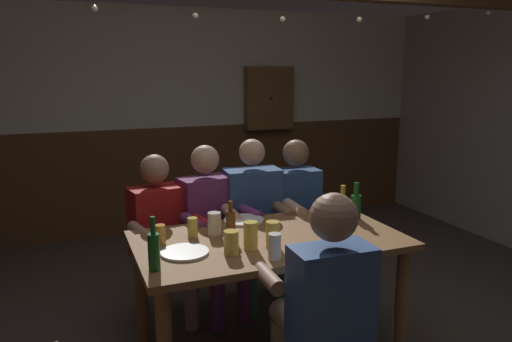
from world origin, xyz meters
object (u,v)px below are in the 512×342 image
Objects in this scene: bottle_0 at (356,205)px; plate_0 at (185,252)px; person_3 at (299,212)px; pint_glass_5 at (251,235)px; pint_glass_0 at (193,227)px; person_2 at (255,214)px; pint_glass_1 at (273,234)px; plate_1 at (244,220)px; bottle_1 at (342,213)px; pint_glass_2 at (160,234)px; table_candle at (331,240)px; pint_glass_3 at (275,247)px; person_1 at (211,222)px; condiment_caddy at (343,210)px; bottle_2 at (154,250)px; pint_glass_4 at (214,224)px; dining_table at (269,255)px; bottle_3 at (231,223)px; person_0 at (161,231)px; person_4 at (323,296)px; wall_dart_cabinet at (269,98)px; pint_glass_6 at (231,242)px.

plate_0 is at bearing -170.43° from bottle_0.
person_3 is 1.10m from pint_glass_5.
person_2 is at bearing 40.18° from pint_glass_0.
plate_1 is at bearing 88.31° from pint_glass_1.
pint_glass_2 is at bearing 169.56° from bottle_1.
table_candle is at bearing -64.95° from plate_1.
bottle_0 is 0.93m from pint_glass_3.
person_1 is 0.57m from pint_glass_0.
person_3 is at bearing 57.20° from pint_glass_3.
person_1 reaches higher than plate_0.
person_1 is 0.94m from condiment_caddy.
bottle_2 reaches higher than bottle_0.
plate_0 is 0.35m from pint_glass_4.
pint_glass_1 reaches higher than pint_glass_4.
bottle_2 is (-0.73, -0.25, 0.22)m from dining_table.
person_2 reaches higher than bottle_3.
plate_1 is at bearing 136.81° from person_0.
bottle_0 reaches higher than pint_glass_2.
table_candle is 0.38m from pint_glass_3.
person_3 is at bearing 35.87° from bottle_2.
person_4 is (-0.17, -1.35, -0.02)m from person_2.
pint_glass_2 is at bearing 130.10° from person_4.
condiment_caddy is 0.86m from pint_glass_1.
person_0 is 1.25m from table_candle.
wall_dart_cabinet reaches higher than person_1.
bottle_3 is at bearing 103.13° from pint_glass_5.
person_1 is 1.74× the size of wall_dart_cabinet.
plate_1 is 1.90× the size of pint_glass_4.
pint_glass_1 is at bearing -9.87° from plate_0.
pint_glass_1 is at bearing -112.70° from wall_dart_cabinet.
person_2 is 0.78m from bottle_0.
wall_dart_cabinet is at bearing 67.43° from pint_glass_3.
person_2 is 0.76m from bottle_3.
pint_glass_5 is (-0.17, -0.14, 0.19)m from dining_table.
plate_0 is at bearing 53.07° from person_1.
pint_glass_0 is 0.60m from pint_glass_3.
condiment_caddy is at bearing 31.07° from pint_glass_1.
bottle_2 is 2.52× the size of pint_glass_2.
pint_glass_2 is 0.78× the size of pint_glass_3.
plate_0 is at bearing -163.80° from condiment_caddy.
plate_1 is (0.51, 0.43, 0.00)m from plate_0.
bottle_0 is at bearing 4.25° from bottle_3.
pint_glass_0 is (-0.97, -0.50, 0.14)m from person_3.
person_1 is 1.03m from bottle_0.
dining_table is 0.74m from bottle_0.
person_0 is at bearing 77.30° from bottle_2.
plate_0 is 0.67m from plate_1.
pint_glass_4 is at bearing 126.87° from pint_glass_1.
pint_glass_6 reaches higher than condiment_caddy.
person_1 reaches higher than dining_table.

